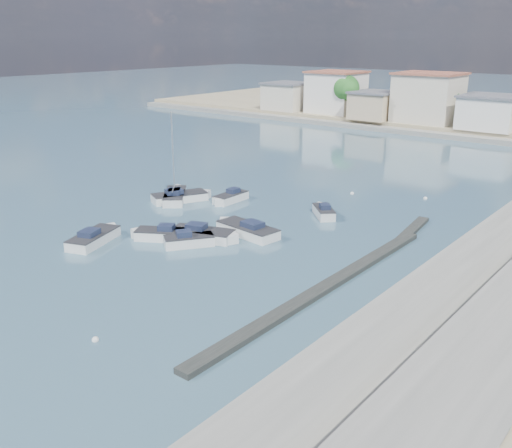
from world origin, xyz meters
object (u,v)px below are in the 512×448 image
at_px(motorboat_d, 159,235).
at_px(motorboat_h, 206,235).
at_px(motorboat_e, 182,197).
at_px(sailboat, 175,195).
at_px(motorboat_g, 230,198).
at_px(motorboat_c, 245,230).
at_px(motorboat_f, 323,212).
at_px(motorboat_a, 96,238).
at_px(motorboat_b, 192,241).

height_order(motorboat_d, motorboat_h, same).
bearing_deg(motorboat_e, sailboat, -171.38).
relative_size(motorboat_g, sailboat, 0.49).
relative_size(motorboat_c, motorboat_e, 1.08).
height_order(motorboat_c, sailboat, sailboat).
xyz_separation_m(motorboat_c, motorboat_e, (-11.34, 3.72, -0.00)).
bearing_deg(motorboat_f, sailboat, -161.91).
bearing_deg(motorboat_g, motorboat_f, 11.67).
xyz_separation_m(motorboat_d, motorboat_g, (-2.77, 11.74, 0.00)).
bearing_deg(motorboat_f, motorboat_g, -168.33).
height_order(motorboat_a, motorboat_g, same).
bearing_deg(motorboat_d, motorboat_a, -133.19).
xyz_separation_m(motorboat_f, motorboat_g, (-9.70, -2.00, 0.00)).
height_order(motorboat_b, motorboat_g, same).
xyz_separation_m(motorboat_a, motorboat_f, (10.35, 17.39, -0.00)).
xyz_separation_m(motorboat_c, motorboat_h, (-1.60, -3.10, -0.00)).
bearing_deg(motorboat_h, sailboat, 147.89).
bearing_deg(motorboat_a, motorboat_g, 87.55).
bearing_deg(motorboat_c, sailboat, 163.70).
height_order(motorboat_d, motorboat_e, same).
relative_size(motorboat_a, motorboat_f, 1.60).
bearing_deg(motorboat_e, motorboat_h, -34.99).
bearing_deg(motorboat_g, motorboat_a, -92.45).
bearing_deg(motorboat_a, motorboat_h, 42.80).
xyz_separation_m(motorboat_b, motorboat_f, (3.81, 13.11, 0.00)).
xyz_separation_m(motorboat_d, motorboat_h, (3.00, 2.31, 0.00)).
bearing_deg(motorboat_b, motorboat_c, 72.61).
bearing_deg(motorboat_g, motorboat_e, -146.57).
distance_m(motorboat_b, motorboat_d, 3.18).
relative_size(motorboat_c, motorboat_f, 1.82).
bearing_deg(sailboat, motorboat_c, -16.30).
bearing_deg(motorboat_d, sailboat, 130.38).
xyz_separation_m(motorboat_c, motorboat_d, (-4.61, -5.40, -0.00)).
height_order(motorboat_a, motorboat_h, same).
height_order(motorboat_g, sailboat, sailboat).
distance_m(motorboat_a, motorboat_c, 12.10).
bearing_deg(motorboat_b, motorboat_g, 117.92).
distance_m(motorboat_c, motorboat_h, 3.49).
xyz_separation_m(motorboat_a, sailboat, (-4.21, 12.63, 0.04)).
distance_m(motorboat_e, sailboat, 0.92).
distance_m(motorboat_d, motorboat_g, 12.06).
bearing_deg(motorboat_h, motorboat_g, 121.46).
bearing_deg(motorboat_e, motorboat_d, -53.57).
height_order(motorboat_e, motorboat_f, same).
distance_m(motorboat_b, motorboat_g, 12.57).
distance_m(motorboat_b, motorboat_h, 1.67).
distance_m(motorboat_c, motorboat_d, 7.10).
xyz_separation_m(motorboat_c, sailboat, (-12.25, 3.58, 0.04)).
xyz_separation_m(motorboat_e, motorboat_h, (9.74, -6.82, 0.00)).
bearing_deg(sailboat, motorboat_e, 8.62).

